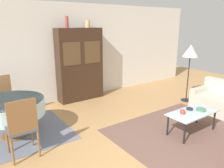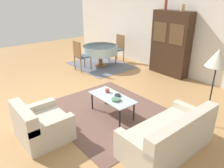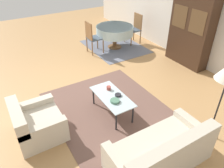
# 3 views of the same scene
# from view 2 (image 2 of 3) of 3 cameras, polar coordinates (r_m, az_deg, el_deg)

# --- Properties ---
(ground_plane) EXTENTS (14.00, 14.00, 0.00)m
(ground_plane) POSITION_cam_2_polar(r_m,az_deg,el_deg) (5.84, -10.30, -3.39)
(ground_plane) COLOR tan
(wall_back) EXTENTS (10.00, 0.06, 2.70)m
(wall_back) POSITION_cam_2_polar(r_m,az_deg,el_deg) (7.75, 13.49, 13.43)
(wall_back) COLOR silver
(wall_back) RESTS_ON ground_plane
(area_rug) EXTENTS (2.73, 2.36, 0.01)m
(area_rug) POSITION_cam_2_polar(r_m,az_deg,el_deg) (5.06, -1.05, -7.29)
(area_rug) COLOR brown
(area_rug) RESTS_ON ground_plane
(dining_rug) EXTENTS (2.22, 1.74, 0.01)m
(dining_rug) POSITION_cam_2_polar(r_m,az_deg,el_deg) (8.25, -2.99, 4.94)
(dining_rug) COLOR slate
(dining_rug) RESTS_ON ground_plane
(couch) EXTENTS (0.83, 1.70, 0.76)m
(couch) POSITION_cam_2_polar(r_m,az_deg,el_deg) (3.94, 14.69, -13.12)
(couch) COLOR beige
(couch) RESTS_ON ground_plane
(armchair) EXTENTS (0.94, 0.85, 0.74)m
(armchair) POSITION_cam_2_polar(r_m,az_deg,el_deg) (4.31, -18.12, -10.18)
(armchair) COLOR beige
(armchair) RESTS_ON ground_plane
(coffee_table) EXTENTS (1.09, 0.51, 0.44)m
(coffee_table) POSITION_cam_2_polar(r_m,az_deg,el_deg) (4.77, 0.00, -3.82)
(coffee_table) COLOR black
(coffee_table) RESTS_ON area_rug
(display_cabinet) EXTENTS (1.30, 0.40, 2.03)m
(display_cabinet) POSITION_cam_2_polar(r_m,az_deg,el_deg) (7.34, 15.05, 10.12)
(display_cabinet) COLOR #382316
(display_cabinet) RESTS_ON ground_plane
(dining_table) EXTENTS (1.27, 1.27, 0.75)m
(dining_table) POSITION_cam_2_polar(r_m,az_deg,el_deg) (8.02, -3.07, 8.89)
(dining_table) COLOR brown
(dining_table) RESTS_ON dining_rug
(dining_chair_near) EXTENTS (0.44, 0.44, 1.03)m
(dining_chair_near) POSITION_cam_2_polar(r_m,az_deg,el_deg) (7.56, -8.34, 7.69)
(dining_chair_near) COLOR brown
(dining_chair_near) RESTS_ON dining_rug
(dining_chair_far) EXTENTS (0.44, 0.44, 1.03)m
(dining_chair_far) POSITION_cam_2_polar(r_m,az_deg,el_deg) (8.55, 1.62, 9.69)
(dining_chair_far) COLOR brown
(dining_chair_far) RESTS_ON dining_rug
(floor_lamp) EXTENTS (0.43, 0.43, 1.60)m
(floor_lamp) POSITION_cam_2_polar(r_m,az_deg,el_deg) (4.49, 25.85, 5.48)
(floor_lamp) COLOR black
(floor_lamp) RESTS_ON ground_plane
(cup) EXTENTS (0.09, 0.09, 0.08)m
(cup) POSITION_cam_2_polar(r_m,az_deg,el_deg) (4.93, -1.22, -1.75)
(cup) COLOR #9E4238
(cup) RESTS_ON coffee_table
(bowl) EXTENTS (0.19, 0.19, 0.05)m
(bowl) POSITION_cam_2_polar(r_m,az_deg,el_deg) (4.57, 1.07, -4.08)
(bowl) COLOR #4C7A60
(bowl) RESTS_ON coffee_table
(bowl_small) EXTENTS (0.13, 0.13, 0.04)m
(bowl_small) POSITION_cam_2_polar(r_m,az_deg,el_deg) (4.77, 1.47, -2.96)
(bowl_small) COLOR #232328
(bowl_small) RESTS_ON coffee_table
(vase_tall) EXTENTS (0.09, 0.09, 0.30)m
(vase_tall) POSITION_cam_2_polar(r_m,az_deg,el_deg) (7.38, 13.88, 19.48)
(vase_tall) COLOR #9E4238
(vase_tall) RESTS_ON display_cabinet
(vase_short) EXTENTS (0.13, 0.13, 0.19)m
(vase_short) POSITION_cam_2_polar(r_m,az_deg,el_deg) (7.03, 17.99, 18.48)
(vase_short) COLOR tan
(vase_short) RESTS_ON display_cabinet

